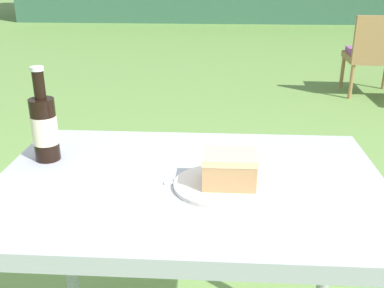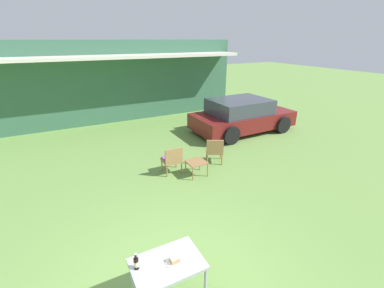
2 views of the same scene
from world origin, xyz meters
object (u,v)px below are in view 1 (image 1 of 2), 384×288
Objects in this scene: patio_table at (190,209)px; cola_bottle_near at (44,127)px; wicker_chair_cushioned at (374,52)px; cake_on_plate at (225,174)px.

patio_table is 3.79× the size of cola_bottle_near.
wicker_chair_cushioned is at bearing 65.87° from patio_table.
patio_table is 4.58× the size of cake_on_plate.
patio_table is at bearing 68.08° from wicker_chair_cushioned.
cola_bottle_near reaches higher than wicker_chair_cushioned.
cake_on_plate is (-1.46, -3.48, 0.35)m from wicker_chair_cushioned.
cake_on_plate reaches higher than wicker_chair_cushioned.
cola_bottle_near is at bearing 163.97° from cake_on_plate.
cake_on_plate is at bearing 69.46° from wicker_chair_cushioned.
patio_table is at bearing -14.36° from cola_bottle_near.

